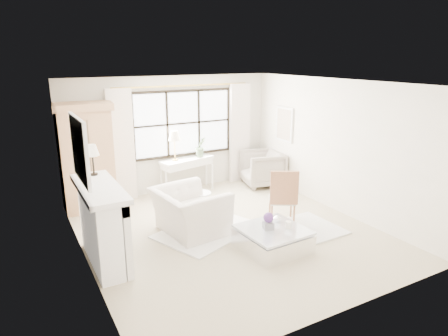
{
  "coord_description": "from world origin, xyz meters",
  "views": [
    {
      "loc": [
        -3.34,
        -5.86,
        3.15
      ],
      "look_at": [
        -0.0,
        0.2,
        1.18
      ],
      "focal_mm": 32.0,
      "sensor_mm": 36.0,
      "label": 1
    }
  ],
  "objects_px": {
    "console_table": "(187,175)",
    "coffee_table": "(273,239)",
    "club_armchair": "(190,212)",
    "armoire": "(88,157)"
  },
  "relations": [
    {
      "from": "console_table",
      "to": "coffee_table",
      "type": "distance_m",
      "value": 3.45
    },
    {
      "from": "club_armchair",
      "to": "coffee_table",
      "type": "xyz_separation_m",
      "value": [
        0.93,
        -1.28,
        -0.23
      ]
    },
    {
      "from": "coffee_table",
      "to": "console_table",
      "type": "bearing_deg",
      "value": 87.76
    },
    {
      "from": "armoire",
      "to": "console_table",
      "type": "xyz_separation_m",
      "value": [
        2.25,
        0.13,
        -0.74
      ]
    },
    {
      "from": "console_table",
      "to": "club_armchair",
      "type": "bearing_deg",
      "value": -125.48
    },
    {
      "from": "armoire",
      "to": "coffee_table",
      "type": "distance_m",
      "value": 4.14
    },
    {
      "from": "console_table",
      "to": "club_armchair",
      "type": "distance_m",
      "value": 2.35
    },
    {
      "from": "club_armchair",
      "to": "console_table",
      "type": "bearing_deg",
      "value": -29.36
    },
    {
      "from": "armoire",
      "to": "coffee_table",
      "type": "xyz_separation_m",
      "value": [
        2.27,
        -3.32,
        -0.96
      ]
    },
    {
      "from": "armoire",
      "to": "console_table",
      "type": "distance_m",
      "value": 2.37
    }
  ]
}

